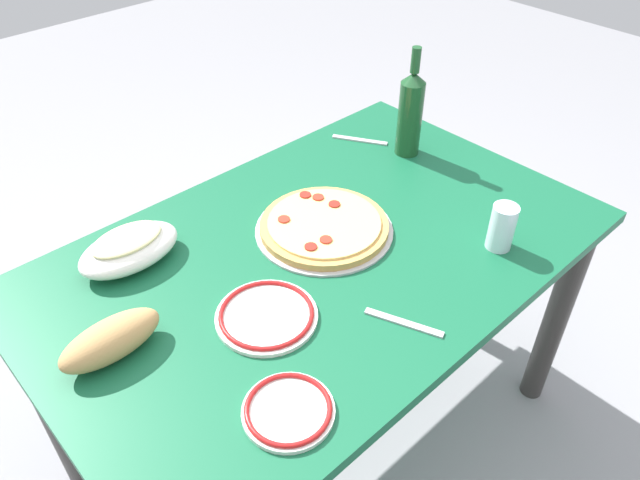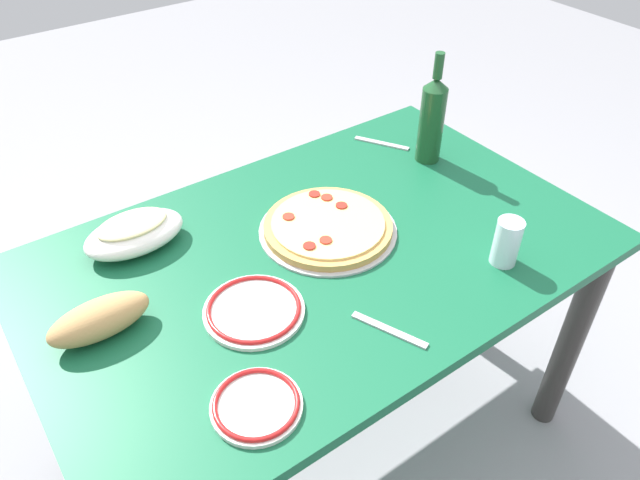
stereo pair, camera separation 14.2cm
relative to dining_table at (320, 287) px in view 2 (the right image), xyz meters
name	(u,v)px [view 2 (the right image)]	position (x,y,z in m)	size (l,w,h in m)	color
ground_plane	(320,430)	(0.00, 0.00, -0.62)	(8.00, 8.00, 0.00)	gray
dining_table	(320,287)	(0.00, 0.00, 0.00)	(1.36, 0.86, 0.75)	#145938
pepperoni_pizza	(328,227)	(0.06, 0.05, 0.14)	(0.34, 0.34, 0.03)	#B7B7BC
baked_pasta_dish	(134,232)	(-0.35, 0.27, 0.16)	(0.24, 0.15, 0.08)	white
wine_bottle	(432,118)	(0.49, 0.15, 0.25)	(0.07, 0.07, 0.32)	#194723
water_glass	(507,242)	(0.32, -0.28, 0.18)	(0.06, 0.06, 0.12)	silver
side_plate_near	(256,405)	(-0.35, -0.29, 0.13)	(0.17, 0.17, 0.02)	white
side_plate_far	(254,310)	(-0.23, -0.09, 0.13)	(0.22, 0.22, 0.02)	white
bread_loaf	(99,319)	(-0.51, 0.04, 0.16)	(0.21, 0.09, 0.08)	tan
fork_left	(382,143)	(0.44, 0.29, 0.12)	(0.17, 0.02, 0.01)	#B7B7BC
fork_right	(389,330)	(-0.03, -0.29, 0.12)	(0.17, 0.02, 0.01)	#B7B7BC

